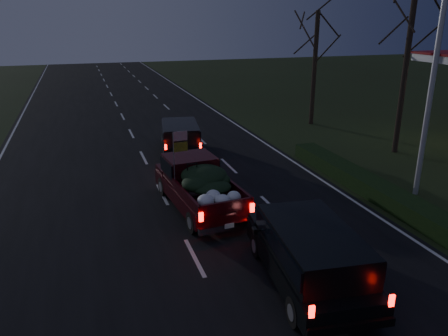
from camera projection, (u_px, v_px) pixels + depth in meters
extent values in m
plane|color=black|center=(195.00, 258.00, 12.59)|extent=(120.00, 120.00, 0.00)
cube|color=black|center=(195.00, 258.00, 12.59)|extent=(14.00, 120.00, 0.02)
cube|color=black|center=(364.00, 183.00, 17.50)|extent=(1.00, 10.00, 0.60)
cylinder|color=silver|center=(433.00, 78.00, 15.73)|extent=(0.20, 0.20, 9.00)
cylinder|color=black|center=(405.00, 68.00, 21.19)|extent=(0.28, 0.28, 8.50)
cylinder|color=black|center=(314.00, 69.00, 27.42)|extent=(0.28, 0.28, 7.00)
cube|color=#35070D|center=(198.00, 193.00, 15.78)|extent=(2.33, 4.93, 0.53)
cube|color=#35070D|center=(190.00, 167.00, 16.29)|extent=(1.90, 1.68, 0.86)
cube|color=black|center=(190.00, 164.00, 16.26)|extent=(1.98, 1.59, 0.53)
cube|color=#35070D|center=(211.00, 198.00, 14.61)|extent=(2.00, 2.82, 0.06)
ellipsoid|color=black|center=(207.00, 181.00, 14.90)|extent=(1.67, 1.85, 0.57)
cylinder|color=gray|center=(174.00, 159.00, 15.01)|extent=(0.03, 0.03, 1.91)
cube|color=red|center=(180.00, 136.00, 14.85)|extent=(0.50, 0.06, 0.32)
cube|color=gold|center=(181.00, 147.00, 14.97)|extent=(0.50, 0.06, 0.32)
cube|color=black|center=(180.00, 141.00, 22.43)|extent=(2.45, 4.54, 0.54)
cube|color=black|center=(180.00, 131.00, 22.02)|extent=(2.16, 3.37, 0.72)
cube|color=black|center=(180.00, 129.00, 22.00)|extent=(2.23, 3.29, 0.43)
cube|color=black|center=(307.00, 262.00, 11.22)|extent=(2.49, 4.92, 0.59)
cube|color=black|center=(313.00, 244.00, 10.77)|extent=(2.23, 3.63, 0.79)
cube|color=black|center=(313.00, 241.00, 10.75)|extent=(2.31, 3.55, 0.47)
cube|color=black|center=(255.00, 231.00, 11.68)|extent=(0.12, 0.23, 0.16)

